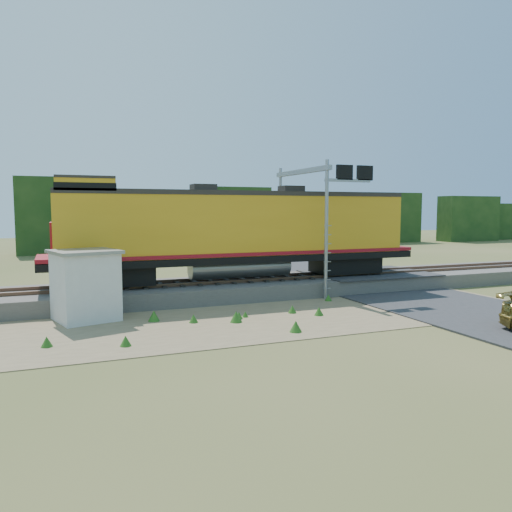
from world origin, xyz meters
name	(u,v)px	position (x,y,z in m)	size (l,w,h in m)	color
ground	(312,316)	(0.00, 0.00, 0.00)	(140.00, 140.00, 0.00)	#475123
ballast	(260,287)	(0.00, 6.00, 0.40)	(70.00, 5.00, 0.80)	slate
rails	(260,278)	(0.00, 6.00, 0.88)	(70.00, 1.54, 0.16)	brown
dirt_shoulder	(265,317)	(-2.00, 0.50, 0.01)	(26.00, 8.00, 0.03)	#8C7754
road	(429,300)	(7.00, 0.74, 0.09)	(7.00, 66.00, 0.86)	#38383A
tree_line_north	(153,223)	(0.00, 38.00, 3.07)	(130.00, 3.00, 6.50)	#163312
weed_clumps	(235,322)	(-3.50, 0.10, 0.00)	(15.00, 6.20, 0.56)	#2B601B
locomotive	(235,230)	(-1.43, 6.00, 3.51)	(19.99, 3.05, 5.16)	black
shed	(85,285)	(-9.17, 2.69, 1.49)	(3.06, 3.06, 2.95)	silver
signal_gantry	(313,196)	(2.85, 5.33, 5.32)	(2.81, 6.20, 7.09)	gray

